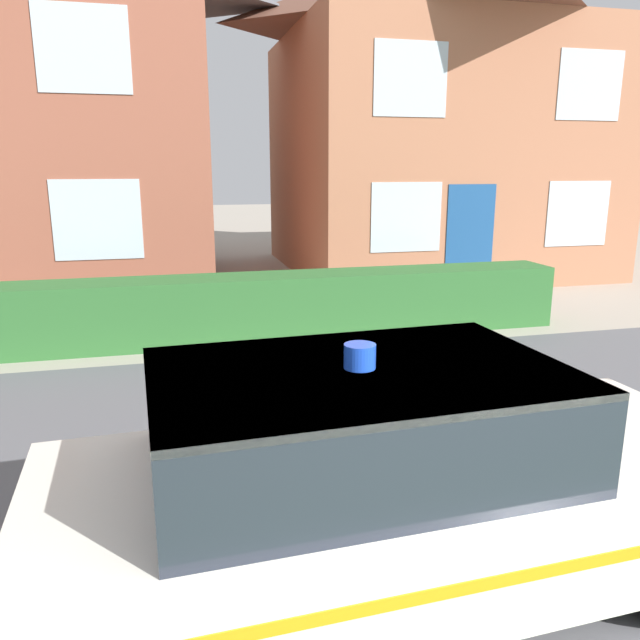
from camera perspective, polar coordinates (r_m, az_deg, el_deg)
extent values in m
cube|color=#5B5B60|center=(5.72, 3.34, -11.30)|extent=(28.00, 5.80, 0.01)
cube|color=#2D662D|center=(9.02, -5.61, 1.17)|extent=(9.05, 0.81, 0.92)
cylinder|color=black|center=(5.04, 18.10, -11.46)|extent=(0.66, 0.23, 0.65)
cylinder|color=black|center=(4.26, -13.35, -16.07)|extent=(0.66, 0.23, 0.65)
cube|color=silver|center=(3.84, 7.75, -16.51)|extent=(4.24, 1.79, 0.63)
cube|color=#232833|center=(3.47, 3.57, -8.82)|extent=(2.28, 1.54, 0.56)
cube|color=silver|center=(3.37, 3.64, -4.72)|extent=(2.28, 1.54, 0.04)
cube|color=orange|center=(3.21, 14.17, -22.52)|extent=(3.96, 0.18, 0.07)
cube|color=orange|center=(4.48, 3.46, -11.04)|extent=(3.96, 0.18, 0.07)
cylinder|color=blue|center=(3.35, 3.66, -3.32)|extent=(0.17, 0.17, 0.13)
cube|color=silver|center=(10.92, -19.69, 8.61)|extent=(1.40, 0.02, 1.30)
cube|color=silver|center=(11.03, -20.87, 22.17)|extent=(1.40, 0.02, 1.30)
cube|color=#A86B4C|center=(15.60, 10.17, 14.56)|extent=(6.75, 6.25, 5.34)
cube|color=navy|center=(12.63, 13.53, 7.21)|extent=(1.00, 0.02, 2.10)
cube|color=silver|center=(12.03, 7.89, 9.28)|extent=(1.40, 0.02, 1.30)
cube|color=silver|center=(13.84, 22.50, 8.97)|extent=(1.40, 0.02, 1.30)
cube|color=silver|center=(12.08, 8.30, 20.98)|extent=(1.40, 0.02, 1.30)
cube|color=silver|center=(13.90, 23.48, 19.09)|extent=(1.40, 0.02, 1.30)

